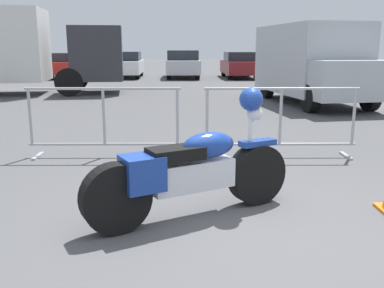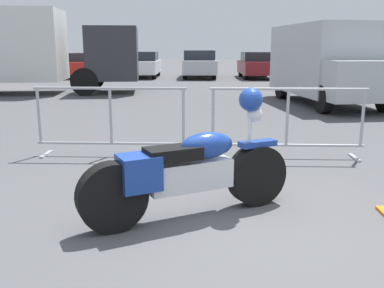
{
  "view_description": "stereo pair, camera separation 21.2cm",
  "coord_description": "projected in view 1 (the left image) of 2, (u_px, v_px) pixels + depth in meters",
  "views": [
    {
      "loc": [
        -0.52,
        -3.65,
        1.65
      ],
      "look_at": [
        -0.51,
        0.77,
        0.65
      ],
      "focal_mm": 40.0,
      "sensor_mm": 36.0,
      "label": 1
    },
    {
      "loc": [
        -0.31,
        -3.64,
        1.65
      ],
      "look_at": [
        -0.51,
        0.77,
        0.65
      ],
      "focal_mm": 40.0,
      "sensor_mm": 36.0,
      "label": 2
    }
  ],
  "objects": [
    {
      "name": "parked_car_red",
      "position": [
        69.0,
        65.0,
        23.6
      ],
      "size": [
        1.8,
        4.06,
        1.35
      ],
      "rotation": [
        0.0,
        0.0,
        1.62
      ],
      "color": "#B21E19",
      "rests_on": "ground"
    },
    {
      "name": "parked_car_silver",
      "position": [
        182.0,
        64.0,
        23.59
      ],
      "size": [
        1.99,
        4.47,
        1.49
      ],
      "rotation": [
        0.0,
        0.0,
        1.62
      ],
      "color": "#B7BABF",
      "rests_on": "ground"
    },
    {
      "name": "parked_car_maroon",
      "position": [
        239.0,
        65.0,
        23.51
      ],
      "size": [
        1.87,
        4.21,
        1.41
      ],
      "rotation": [
        0.0,
        0.0,
        1.62
      ],
      "color": "maroon",
      "rests_on": "ground"
    },
    {
      "name": "parked_car_yellow",
      "position": [
        11.0,
        64.0,
        23.43
      ],
      "size": [
        2.01,
        4.53,
        1.51
      ],
      "rotation": [
        0.0,
        0.0,
        1.62
      ],
      "color": "yellow",
      "rests_on": "ground"
    },
    {
      "name": "motorcycle",
      "position": [
        192.0,
        170.0,
        4.17
      ],
      "size": [
        2.03,
        1.22,
        1.26
      ],
      "rotation": [
        0.0,
        0.0,
        0.5
      ],
      "color": "black",
      "rests_on": "ground"
    },
    {
      "name": "delivery_van",
      "position": [
        311.0,
        61.0,
        12.74
      ],
      "size": [
        2.77,
        5.26,
        2.31
      ],
      "rotation": [
        0.0,
        0.0,
        -1.4
      ],
      "color": "#B2B7BC",
      "rests_on": "ground"
    },
    {
      "name": "planter_island",
      "position": [
        351.0,
        76.0,
        19.36
      ],
      "size": [
        3.9,
        3.9,
        1.2
      ],
      "color": "#ADA89E",
      "rests_on": "ground"
    },
    {
      "name": "pedestrian",
      "position": [
        271.0,
        67.0,
        16.62
      ],
      "size": [
        0.43,
        0.43,
        1.69
      ],
      "rotation": [
        0.0,
        0.0,
        4.37
      ],
      "color": "#262838",
      "rests_on": "ground"
    },
    {
      "name": "crowd_barrier_near",
      "position": [
        104.0,
        121.0,
        6.47
      ],
      "size": [
        2.33,
        0.46,
        1.07
      ],
      "rotation": [
        0.0,
        0.0,
        0.01
      ],
      "color": "#9EA0A5",
      "rests_on": "ground"
    },
    {
      "name": "crowd_barrier_far",
      "position": [
        280.0,
        121.0,
        6.47
      ],
      "size": [
        2.33,
        0.46,
        1.07
      ],
      "rotation": [
        0.0,
        0.0,
        0.01
      ],
      "color": "#9EA0A5",
      "rests_on": "ground"
    },
    {
      "name": "ground_plane",
      "position": [
        248.0,
        231.0,
        3.92
      ],
      "size": [
        120.0,
        120.0,
        0.0
      ],
      "primitive_type": "plane",
      "color": "#4C4C4F"
    },
    {
      "name": "parked_car_white",
      "position": [
        126.0,
        65.0,
        23.73
      ],
      "size": [
        1.89,
        4.25,
        1.42
      ],
      "rotation": [
        0.0,
        0.0,
        1.62
      ],
      "color": "white",
      "rests_on": "ground"
    }
  ]
}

